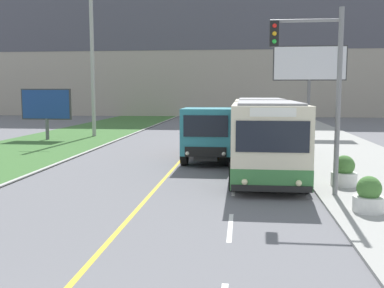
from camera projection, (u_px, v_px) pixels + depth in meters
name	position (u px, v px, depth m)	size (l,w,h in m)	color
apartment_block_background	(221.00, 25.00, 62.22)	(80.00, 8.04, 25.08)	#A89E8E
city_bus	(263.00, 133.00, 20.18)	(2.74, 12.64, 3.05)	beige
dump_truck	(209.00, 135.00, 21.68)	(2.42, 6.54, 2.64)	black
car_distant	(222.00, 121.00, 41.50)	(1.80, 4.30, 1.45)	black
utility_pole_far	(92.00, 55.00, 33.30)	(1.80, 0.28, 12.11)	#9E9E99
traffic_light_mast	(319.00, 78.00, 14.24)	(2.28, 0.32, 6.04)	slate
billboard_large	(310.00, 67.00, 33.55)	(5.41, 0.24, 6.78)	#59595B
billboard_small	(46.00, 105.00, 31.37)	(3.57, 0.24, 3.58)	#59595B
planter_round_near	(369.00, 196.00, 12.51)	(0.85, 0.85, 1.01)	silver
planter_round_second	(344.00, 172.00, 15.96)	(0.91, 0.91, 1.09)	silver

